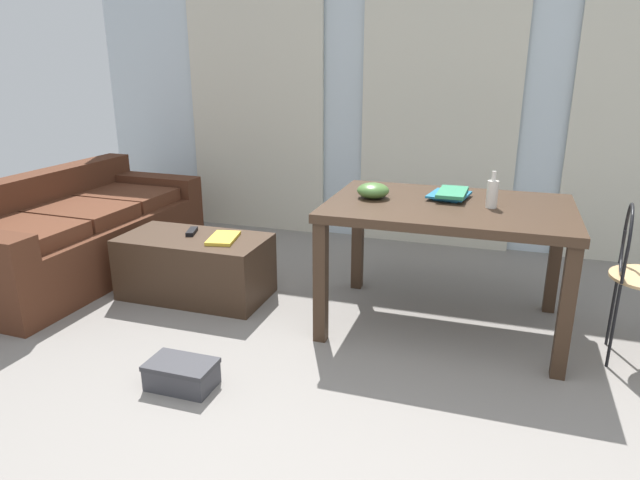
{
  "coord_description": "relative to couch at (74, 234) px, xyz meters",
  "views": [
    {
      "loc": [
        0.53,
        -1.53,
        1.52
      ],
      "look_at": [
        -0.54,
        1.72,
        0.41
      ],
      "focal_mm": 31.62,
      "sensor_mm": 36.0,
      "label": 1
    }
  ],
  "objects": [
    {
      "name": "ground_plane",
      "position": [
        2.42,
        -0.45,
        -0.29
      ],
      "size": [
        7.7,
        7.7,
        0.0
      ],
      "primitive_type": "plane",
      "color": "gray"
    },
    {
      "name": "wall_back",
      "position": [
        2.42,
        1.56,
        0.98
      ],
      "size": [
        6.23,
        0.1,
        2.53
      ],
      "primitive_type": "cube",
      "color": "silver",
      "rests_on": "ground"
    },
    {
      "name": "curtains",
      "position": [
        2.42,
        1.47,
        0.87
      ],
      "size": [
        4.43,
        0.03,
        2.31
      ],
      "color": "beige",
      "rests_on": "ground"
    },
    {
      "name": "couch",
      "position": [
        0.0,
        0.0,
        0.0
      ],
      "size": [
        0.98,
        1.97,
        0.71
      ],
      "color": "#4C2819",
      "rests_on": "ground"
    },
    {
      "name": "coffee_table",
      "position": [
        1.08,
        -0.13,
        -0.08
      ],
      "size": [
        0.95,
        0.5,
        0.41
      ],
      "color": "#382619",
      "rests_on": "ground"
    },
    {
      "name": "craft_table",
      "position": [
        2.68,
        -0.06,
        0.36
      ],
      "size": [
        1.34,
        0.91,
        0.74
      ],
      "color": "#382619",
      "rests_on": "ground"
    },
    {
      "name": "wire_chair",
      "position": [
        3.64,
        -0.17,
        0.24
      ],
      "size": [
        0.37,
        0.39,
        0.84
      ],
      "color": "tan",
      "rests_on": "ground"
    },
    {
      "name": "bottle_near",
      "position": [
        2.9,
        -0.08,
        0.54
      ],
      "size": [
        0.06,
        0.06,
        0.2
      ],
      "color": "beige",
      "rests_on": "craft_table"
    },
    {
      "name": "bowl",
      "position": [
        2.24,
        -0.06,
        0.5
      ],
      "size": [
        0.19,
        0.19,
        0.09
      ],
      "primitive_type": "ellipsoid",
      "color": "#477033",
      "rests_on": "craft_table"
    },
    {
      "name": "book_stack",
      "position": [
        2.67,
        0.07,
        0.48
      ],
      "size": [
        0.25,
        0.3,
        0.05
      ],
      "color": "#1E668C",
      "rests_on": "craft_table"
    },
    {
      "name": "tv_remote_primary",
      "position": [
        1.03,
        -0.06,
        0.14
      ],
      "size": [
        0.09,
        0.16,
        0.03
      ],
      "primitive_type": "cube",
      "rotation": [
        0.0,
        0.0,
        0.31
      ],
      "color": "black",
      "rests_on": "coffee_table"
    },
    {
      "name": "magazine",
      "position": [
        1.29,
        -0.12,
        0.13
      ],
      "size": [
        0.22,
        0.3,
        0.02
      ],
      "primitive_type": "cube",
      "rotation": [
        0.0,
        0.0,
        0.2
      ],
      "color": "gold",
      "rests_on": "coffee_table"
    },
    {
      "name": "shoebox",
      "position": [
        1.57,
        -1.13,
        -0.22
      ],
      "size": [
        0.33,
        0.2,
        0.13
      ],
      "color": "#38383D",
      "rests_on": "ground"
    }
  ]
}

